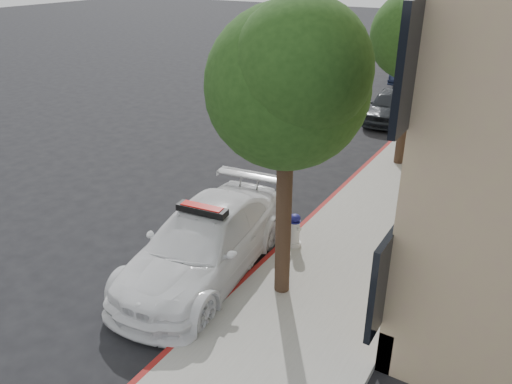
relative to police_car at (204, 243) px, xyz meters
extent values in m
plane|color=black|center=(-1.10, 2.16, -0.74)|extent=(120.00, 120.00, 0.00)
cube|color=gray|center=(2.50, 12.16, -0.67)|extent=(3.20, 50.00, 0.15)
cube|color=maroon|center=(0.96, 12.16, -0.67)|extent=(0.12, 50.00, 0.15)
cylinder|color=black|center=(1.80, 0.16, 1.06)|extent=(0.30, 0.30, 3.30)
sphere|color=#1D3D13|center=(1.80, 0.16, 3.51)|extent=(2.80, 2.80, 2.80)
sphere|color=#1D3D13|center=(2.20, -0.14, 3.91)|extent=(2.24, 2.24, 2.24)
sphere|color=#1D3D13|center=(1.45, 0.46, 3.21)|extent=(2.10, 2.10, 2.10)
cylinder|color=black|center=(1.80, 8.16, 1.00)|extent=(0.30, 0.30, 3.19)
sphere|color=#1D3D13|center=(1.80, 8.16, 3.40)|extent=(2.60, 2.60, 2.60)
sphere|color=#1D3D13|center=(2.20, 7.86, 3.80)|extent=(2.08, 2.08, 2.08)
sphere|color=#1D3D13|center=(1.45, 8.46, 3.10)|extent=(1.95, 1.95, 1.95)
cylinder|color=black|center=(1.80, 16.16, 1.11)|extent=(0.30, 0.30, 3.41)
sphere|color=#1D3D13|center=(1.80, 16.16, 3.62)|extent=(3.00, 3.00, 3.00)
sphere|color=#1D3D13|center=(1.45, 16.46, 3.32)|extent=(2.25, 2.25, 2.25)
imported|color=white|center=(0.00, 0.00, 0.00)|extent=(2.65, 5.30, 1.48)
cube|color=black|center=(0.00, 0.00, 0.80)|extent=(1.13, 0.41, 0.14)
cube|color=#A50A07|center=(0.00, 0.00, 0.86)|extent=(0.92, 0.32, 0.06)
imported|color=#21252A|center=(-0.03, 12.92, -0.10)|extent=(1.87, 3.92, 1.29)
imported|color=black|center=(-0.91, 20.33, -0.08)|extent=(1.87, 4.18, 1.33)
cylinder|color=silver|center=(1.25, 1.79, -0.54)|extent=(0.31, 0.31, 0.10)
cylinder|color=silver|center=(1.25, 1.79, -0.23)|extent=(0.23, 0.23, 0.53)
ellipsoid|color=navy|center=(1.25, 1.79, 0.13)|extent=(0.25, 0.25, 0.18)
cylinder|color=silver|center=(1.25, 1.79, -0.11)|extent=(0.34, 0.19, 0.10)
cylinder|color=silver|center=(1.25, 1.79, -0.11)|extent=(0.14, 0.20, 0.10)
camera|label=1|loc=(5.63, -7.20, 5.49)|focal=35.00mm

